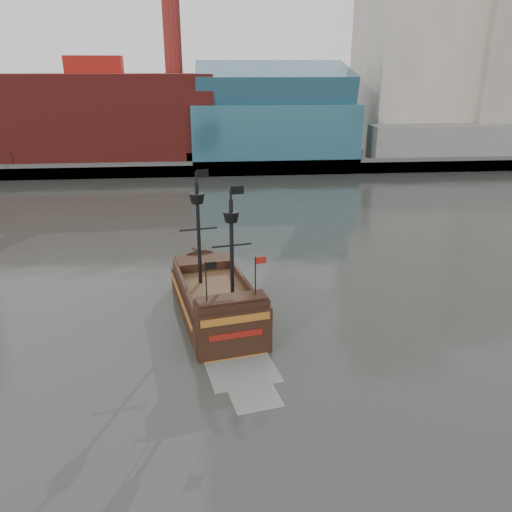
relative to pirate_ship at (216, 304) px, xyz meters
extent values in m
plane|color=#2B2E29|center=(2.09, -8.74, -1.07)|extent=(400.00, 400.00, 0.00)
cube|color=slate|center=(2.09, 83.26, -0.07)|extent=(220.00, 60.00, 2.00)
cube|color=#4C4C49|center=(2.09, 53.76, 0.23)|extent=(220.00, 1.00, 2.60)
cube|color=maroon|center=(-19.91, 63.26, 8.43)|extent=(42.00, 18.00, 15.00)
cube|color=#28596C|center=(12.09, 61.26, 5.93)|extent=(30.00, 16.00, 10.00)
cube|color=beige|center=(42.09, 71.26, 23.93)|extent=(20.00, 22.00, 46.00)
cube|color=#A99F8E|center=(60.09, 67.26, 19.93)|extent=(18.00, 18.00, 38.00)
cube|color=beige|center=(52.09, 88.26, 26.93)|extent=(24.00, 20.00, 52.00)
cube|color=slate|center=(50.09, 57.26, 3.93)|extent=(40.00, 6.00, 6.00)
cylinder|color=maroon|center=(-5.91, 65.26, 26.93)|extent=(3.20, 3.20, 22.00)
cube|color=#28596C|center=(12.09, 61.26, 13.93)|extent=(28.00, 14.94, 8.78)
cube|color=black|center=(-0.05, 0.28, -0.46)|extent=(7.30, 12.89, 2.63)
cube|color=#49321A|center=(-0.05, 0.28, 1.00)|extent=(6.57, 11.60, 0.30)
cube|color=black|center=(-0.99, 5.04, 1.36)|extent=(4.69, 3.21, 1.01)
cube|color=black|center=(0.95, -4.89, 1.76)|extent=(5.03, 2.51, 1.82)
cube|color=black|center=(1.13, -5.80, 0.14)|extent=(4.92, 1.20, 4.05)
cube|color=#AD6421|center=(1.16, -5.94, 1.76)|extent=(4.49, 0.95, 0.51)
cube|color=maroon|center=(1.16, -5.94, 0.65)|extent=(3.49, 0.76, 0.40)
cylinder|color=black|center=(-1.14, 1.61, 5.10)|extent=(0.33, 0.33, 7.90)
cylinder|color=black|center=(1.19, -1.34, 4.80)|extent=(0.33, 0.33, 7.29)
cone|color=black|center=(-1.14, 1.61, 7.84)|extent=(1.31, 1.31, 0.71)
cone|color=black|center=(1.19, -1.34, 7.23)|extent=(1.31, 1.31, 0.71)
cube|color=black|center=(-0.69, 1.70, 9.66)|extent=(0.90, 0.20, 0.56)
cube|color=black|center=(1.64, -1.25, 9.05)|extent=(0.90, 0.20, 0.56)
cube|color=gray|center=(1.46, -7.47, -1.06)|extent=(4.92, 4.40, 0.02)
camera|label=1|loc=(-0.28, -34.13, 16.69)|focal=35.00mm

